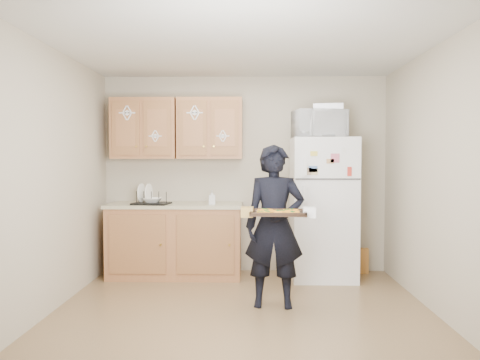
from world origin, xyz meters
name	(u,v)px	position (x,y,z in m)	size (l,w,h in m)	color
floor	(242,317)	(0.00, 0.00, 0.00)	(3.60, 3.60, 0.00)	brown
ceiling	(242,41)	(0.00, 0.00, 2.50)	(3.60, 3.60, 0.00)	silver
wall_back	(245,174)	(0.00, 1.80, 1.25)	(3.60, 0.04, 2.50)	#B4A992
wall_front	(236,196)	(0.00, -1.80, 1.25)	(3.60, 0.04, 2.50)	#B4A992
wall_left	(46,180)	(-1.80, 0.00, 1.25)	(0.04, 3.60, 2.50)	#B4A992
wall_right	(443,181)	(1.80, 0.00, 1.25)	(0.04, 3.60, 2.50)	#B4A992
refrigerator	(323,208)	(0.95, 1.43, 0.85)	(0.75, 0.70, 1.70)	white
base_cabinet	(176,241)	(-0.85, 1.48, 0.43)	(1.60, 0.60, 0.86)	#985E34
countertop	(175,205)	(-0.85, 1.48, 0.88)	(1.64, 0.64, 0.04)	#B1A988
upper_cab_left	(145,129)	(-1.25, 1.61, 1.83)	(0.80, 0.33, 0.75)	#985E34
upper_cab_right	(210,129)	(-0.43, 1.61, 1.83)	(0.80, 0.33, 0.75)	#985E34
cereal_box	(360,261)	(1.47, 1.67, 0.16)	(0.20, 0.07, 0.32)	#D7994B
person	(275,226)	(0.31, 0.32, 0.79)	(0.58, 0.38, 1.59)	black
baking_tray	(278,213)	(0.33, 0.02, 0.95)	(0.50, 0.37, 0.04)	black
pizza_front_left	(265,212)	(0.20, -0.06, 0.97)	(0.17, 0.17, 0.02)	orange
pizza_front_right	(291,213)	(0.44, -0.07, 0.97)	(0.17, 0.17, 0.02)	orange
pizza_back_left	(265,210)	(0.21, 0.11, 0.97)	(0.17, 0.17, 0.02)	orange
pizza_back_right	(291,210)	(0.45, 0.10, 0.97)	(0.17, 0.17, 0.02)	orange
pizza_center	(278,211)	(0.33, 0.02, 0.97)	(0.17, 0.17, 0.02)	orange
microwave	(319,124)	(0.89, 1.38, 1.86)	(0.59, 0.40, 0.33)	white
foil_pan	(328,107)	(1.01, 1.41, 2.06)	(0.35, 0.24, 0.07)	silver
dish_rack	(151,197)	(-1.12, 1.38, 0.98)	(0.42, 0.32, 0.17)	black
bowl	(152,200)	(-1.11, 1.38, 0.95)	(0.23, 0.23, 0.06)	white
soap_bottle	(212,197)	(-0.39, 1.38, 0.98)	(0.08, 0.08, 0.17)	white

